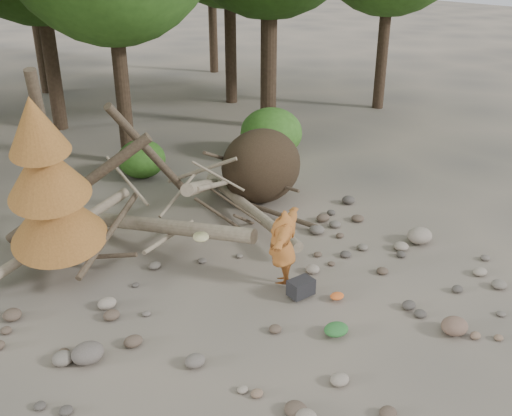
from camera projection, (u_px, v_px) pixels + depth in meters
ground at (286, 306)px, 10.87m from camera, size 120.00×120.00×0.00m
deadfall_pile at (245, 173)px, 14.67m from camera, size 8.55×5.24×3.30m
dead_conifer at (49, 186)px, 10.80m from camera, size 2.06×2.16×4.35m
bush_mid at (142, 159)px, 16.80m from camera, size 1.40×1.40×1.12m
bush_right at (271, 133)px, 18.36m from camera, size 2.00×2.00×1.60m
frisbee_thrower at (282, 247)px, 11.18m from camera, size 3.18×1.67×1.90m
backpack at (301, 290)px, 11.08m from camera, size 0.49×0.33×0.33m
cloth_green at (336, 332)px, 10.00m from camera, size 0.46×0.38×0.17m
cloth_orange at (337, 298)px, 11.01m from camera, size 0.29×0.24×0.11m
boulder_front_right at (455, 326)px, 10.05m from camera, size 0.50×0.45×0.30m
boulder_mid_right at (420, 236)px, 13.13m from camera, size 0.60×0.54×0.36m
boulder_mid_left at (88, 353)px, 9.36m from camera, size 0.54×0.49×0.32m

